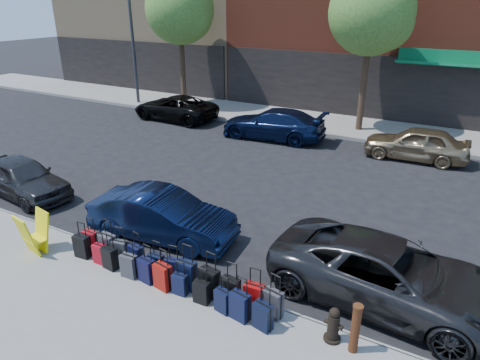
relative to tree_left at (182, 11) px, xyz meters
The scene contains 39 objects.
ground 14.72m from the tree_left, 43.94° to the right, with size 120.00×120.00×0.00m, color black.
sidewalk_near 19.54m from the tree_left, 58.36° to the right, with size 60.00×4.00×0.15m, color gray.
sidewalk_far 11.22m from the tree_left, ahead, with size 60.00×4.00×0.15m, color gray.
curb_near 17.92m from the tree_left, 54.81° to the right, with size 60.00×0.08×0.15m, color gray.
curb_far 11.31m from the tree_left, ahead, with size 60.00×0.08×0.15m, color gray.
tree_left is the anchor object (origin of this frame).
tree_center 10.50m from the tree_left, ahead, with size 3.80×3.80×7.27m.
streetlight 3.11m from the tree_left, 166.61° to the right, with size 2.59×0.18×8.00m.
suitcase_front_0 16.86m from the tree_left, 62.83° to the right, with size 0.40×0.22×0.95m.
suitcase_front_1 17.09m from the tree_left, 61.05° to the right, with size 0.45×0.27×1.04m.
suitcase_front_2 17.27m from the tree_left, 59.84° to the right, with size 0.42×0.28×0.93m.
suitcase_front_3 17.47m from the tree_left, 58.39° to the right, with size 0.41×0.28×0.91m.
suitcase_front_4 17.82m from the tree_left, 56.62° to the right, with size 0.36×0.20×0.86m.
suitcase_front_5 18.04m from the tree_left, 55.33° to the right, with size 0.38×0.24×0.87m.
suitcase_front_6 18.33m from the tree_left, 54.31° to the right, with size 0.45×0.26×1.06m.
suitcase_front_7 18.66m from the tree_left, 52.76° to the right, with size 0.46×0.29×1.04m.
suitcase_front_8 18.97m from the tree_left, 51.46° to the right, with size 0.41×0.24×0.96m.
suitcase_front_9 19.25m from the tree_left, 50.10° to the right, with size 0.42×0.25×0.97m.
suitcase_front_10 19.51m from the tree_left, 49.09° to the right, with size 0.43×0.29×0.96m.
suitcase_back_0 17.06m from the tree_left, 63.36° to the right, with size 0.41×0.26×0.93m.
suitcase_back_1 17.32m from the tree_left, 61.52° to the right, with size 0.34×0.20×0.80m.
suitcase_back_2 17.53m from the tree_left, 60.47° to the right, with size 0.39×0.25×0.88m.
suitcase_back_3 17.85m from the tree_left, 58.69° to the right, with size 0.39×0.24×0.91m.
suitcase_back_4 18.05m from the tree_left, 57.27° to the right, with size 0.41×0.27×0.92m.
suitcase_back_5 18.31m from the tree_left, 56.01° to the right, with size 0.44×0.30×0.96m.
suitcase_back_6 18.55m from the tree_left, 54.78° to the right, with size 0.34×0.21×0.78m.
suitcase_back_7 18.88m from the tree_left, 53.33° to the right, with size 0.35×0.21×0.82m.
suitcase_back_8 19.21m from the tree_left, 52.05° to the right, with size 0.37×0.26×0.81m.
suitcase_back_9 19.46m from the tree_left, 51.10° to the right, with size 0.43×0.30×0.96m.
suitcase_back_10 19.80m from the tree_left, 49.94° to the right, with size 0.42×0.29×0.91m.
fire_hydrant 20.36m from the tree_left, 46.43° to the right, with size 0.37×0.33×0.72m.
bollard 20.65m from the tree_left, 45.73° to the right, with size 0.19×0.19×1.01m.
display_rack 16.88m from the tree_left, 67.76° to the right, with size 0.70×0.75×1.06m.
car_near_0 13.85m from the tree_left, 78.65° to the right, with size 1.54×3.82×1.30m, color #2E2E31.
car_near_1 15.89m from the tree_left, 56.74° to the right, with size 1.41×4.05×1.33m, color #0D193A.
car_near_2 19.50m from the tree_left, 41.30° to the right, with size 2.32×5.02×1.40m, color #2D2D30.
car_far_0 5.46m from the tree_left, 67.17° to the right, with size 2.17×4.71×1.31m, color black.
car_far_1 9.05m from the tree_left, 22.86° to the right, with size 1.97×4.84×1.40m, color #0C1636.
car_far_2 14.45m from the tree_left, 11.66° to the right, with size 1.61×4.01×1.37m, color #9D8660.
Camera 1 is at (5.27, -11.11, 6.09)m, focal length 32.00 mm.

